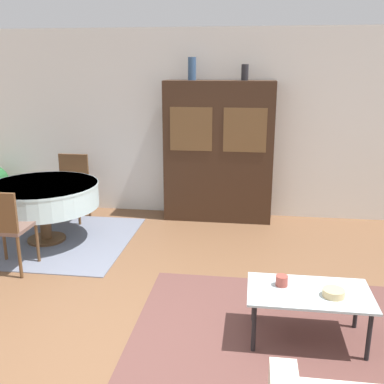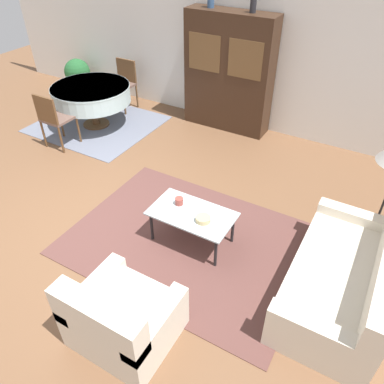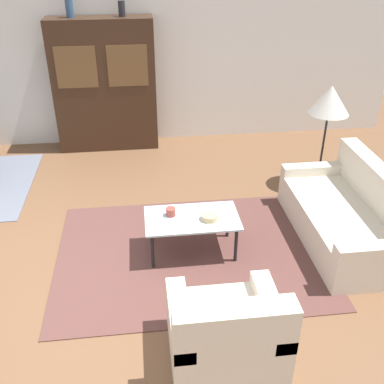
{
  "view_description": "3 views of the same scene",
  "coord_description": "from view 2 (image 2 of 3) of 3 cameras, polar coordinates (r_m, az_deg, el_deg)",
  "views": [
    {
      "loc": [
        0.8,
        -2.93,
        2.19
      ],
      "look_at": [
        0.2,
        1.4,
        0.95
      ],
      "focal_mm": 42.0,
      "sensor_mm": 36.0,
      "label": 1
    },
    {
      "loc": [
        2.94,
        -2.45,
        3.27
      ],
      "look_at": [
        1.29,
        0.41,
        0.75
      ],
      "focal_mm": 35.0,
      "sensor_mm": 36.0,
      "label": 2
    },
    {
      "loc": [
        0.81,
        -3.48,
        3.02
      ],
      "look_at": [
        1.29,
        0.41,
        0.75
      ],
      "focal_mm": 42.0,
      "sensor_mm": 36.0,
      "label": 3
    }
  ],
  "objects": [
    {
      "name": "dining_rug",
      "position": [
        7.4,
        -14.18,
        10.01
      ],
      "size": [
        2.13,
        1.9,
        0.01
      ],
      "color": "slate",
      "rests_on": "ground_plane"
    },
    {
      "name": "coffee_table",
      "position": [
        4.38,
        -0.0,
        -3.67
      ],
      "size": [
        0.98,
        0.57,
        0.43
      ],
      "color": "black",
      "rests_on": "area_rug"
    },
    {
      "name": "cup",
      "position": [
        4.45,
        -1.98,
        -1.4
      ],
      "size": [
        0.1,
        0.1,
        0.09
      ],
      "color": "#9E4238",
      "rests_on": "coffee_table"
    },
    {
      "name": "potted_plant",
      "position": [
        8.72,
        -17.04,
        16.9
      ],
      "size": [
        0.54,
        0.54,
        0.74
      ],
      "color": "#4C4C51",
      "rests_on": "ground_plane"
    },
    {
      "name": "area_rug",
      "position": [
        4.63,
        -0.54,
        -7.44
      ],
      "size": [
        2.84,
        2.12,
        0.01
      ],
      "color": "brown",
      "rests_on": "ground_plane"
    },
    {
      "name": "wall_back",
      "position": [
        7.02,
        4.31,
        21.4
      ],
      "size": [
        10.0,
        0.06,
        2.7
      ],
      "color": "white",
      "rests_on": "ground_plane"
    },
    {
      "name": "dining_table",
      "position": [
        7.13,
        -15.09,
        14.21
      ],
      "size": [
        1.39,
        1.39,
        0.75
      ],
      "color": "brown",
      "rests_on": "dining_rug"
    },
    {
      "name": "ground_plane",
      "position": [
        5.03,
        -15.28,
        -4.81
      ],
      "size": [
        14.0,
        14.0,
        0.0
      ],
      "primitive_type": "plane",
      "color": "brown"
    },
    {
      "name": "display_cabinet",
      "position": [
        6.78,
        5.6,
        17.58
      ],
      "size": [
        1.53,
        0.43,
        1.99
      ],
      "color": "#382316",
      "rests_on": "ground_plane"
    },
    {
      "name": "bowl",
      "position": [
        4.23,
        1.7,
        -4.14
      ],
      "size": [
        0.17,
        0.17,
        0.06
      ],
      "color": "tan",
      "rests_on": "coffee_table"
    },
    {
      "name": "armchair",
      "position": [
        3.64,
        -10.71,
        -18.53
      ],
      "size": [
        0.89,
        0.8,
        0.8
      ],
      "color": "beige",
      "rests_on": "ground_plane"
    },
    {
      "name": "dining_chair_near",
      "position": [
        6.6,
        -20.33,
        10.67
      ],
      "size": [
        0.44,
        0.44,
        0.93
      ],
      "color": "brown",
      "rests_on": "dining_rug"
    },
    {
      "name": "dining_chair_far",
      "position": [
        7.77,
        -10.39,
        16.3
      ],
      "size": [
        0.44,
        0.44,
        0.93
      ],
      "rotation": [
        0.0,
        0.0,
        3.14
      ],
      "color": "brown",
      "rests_on": "dining_rug"
    },
    {
      "name": "couch",
      "position": [
        4.17,
        22.42,
        -12.22
      ],
      "size": [
        0.92,
        1.82,
        0.83
      ],
      "rotation": [
        0.0,
        0.0,
        1.57
      ],
      "color": "beige",
      "rests_on": "ground_plane"
    },
    {
      "name": "vase_short",
      "position": [
        6.36,
        9.31,
        26.29
      ],
      "size": [
        0.1,
        0.1,
        0.21
      ],
      "color": "#232328",
      "rests_on": "display_cabinet"
    }
  ]
}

